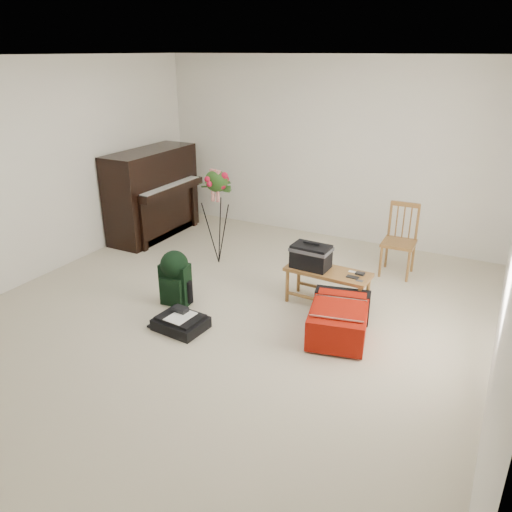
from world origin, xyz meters
The scene contains 11 objects.
floor centered at (0.00, 0.00, 0.00)m, with size 5.00×5.50×0.01m, color beige.
ceiling centered at (0.00, 0.00, 2.50)m, with size 5.00×5.50×0.01m, color white.
wall_back centered at (0.00, 2.75, 1.25)m, with size 5.00×0.04×2.50m, color white.
wall_left centered at (-2.50, 0.00, 1.25)m, with size 0.04×5.50×2.50m, color white.
piano centered at (-2.19, 1.60, 0.60)m, with size 0.71×1.50×1.25m.
bench centered at (0.70, 0.67, 0.49)m, with size 0.91×0.39×0.69m.
dining_chair centered at (1.31, 1.85, 0.42)m, with size 0.39×0.39×0.87m.
red_suitcase centered at (1.15, 0.18, 0.18)m, with size 0.68×0.88×0.33m.
black_duffel centered at (-0.26, -0.46, 0.07)m, with size 0.50×0.42×0.20m.
green_backpack centered at (-0.62, -0.05, 0.33)m, with size 0.33×0.30×0.61m.
flower_stand centered at (-0.80, 1.13, 0.61)m, with size 0.47×0.47×1.25m.
Camera 1 is at (2.38, -3.90, 2.55)m, focal length 35.00 mm.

